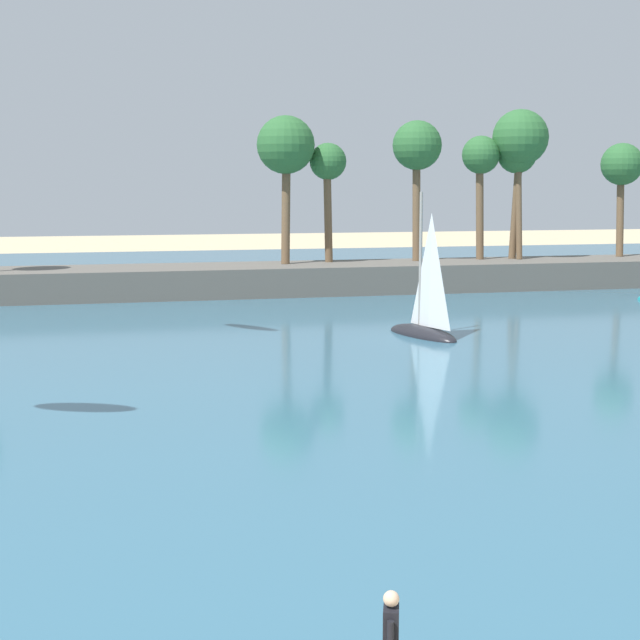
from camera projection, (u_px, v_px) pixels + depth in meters
The scene contains 3 objects.
sea at pixel (134, 306), 55.87m from camera, with size 220.00×88.57×0.06m, color #386B84.
palm_headland at pixel (162, 240), 60.13m from camera, with size 93.97×6.94×12.19m.
sailboat_far_left at pixel (424, 322), 44.60m from camera, with size 2.61×4.92×6.83m.
Camera 1 is at (-3.17, -2.71, 6.84)m, focal length 56.53 mm.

